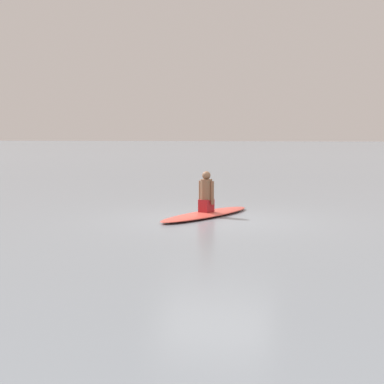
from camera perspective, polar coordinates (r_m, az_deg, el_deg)
ground_plane at (r=12.79m, az=2.18°, el=-2.73°), size 400.00×400.00×0.00m
surfboard at (r=13.39m, az=1.39°, el=-2.14°), size 3.32×1.81×0.10m
person_paddler at (r=13.34m, az=1.39°, el=-0.15°), size 0.37×0.40×0.92m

